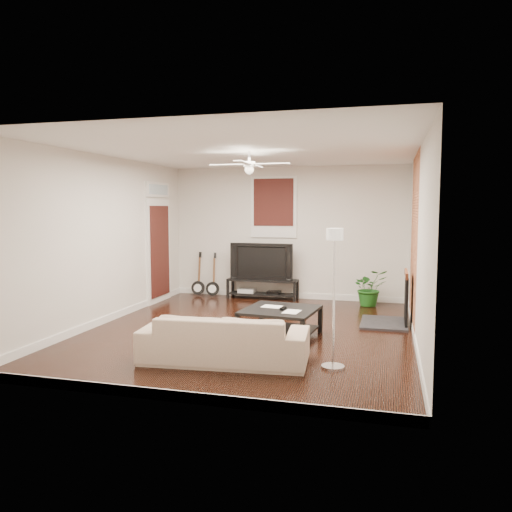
{
  "coord_description": "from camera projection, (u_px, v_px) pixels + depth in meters",
  "views": [
    {
      "loc": [
        2.1,
        -7.47,
        1.94
      ],
      "look_at": [
        0.0,
        0.4,
        1.15
      ],
      "focal_mm": 35.16,
      "sensor_mm": 36.0,
      "label": 1
    }
  ],
  "objects": [
    {
      "name": "room",
      "position": [
        249.0,
        242.0,
        7.78
      ],
      "size": [
        5.01,
        6.01,
        2.81
      ],
      "color": "black",
      "rests_on": "ground"
    },
    {
      "name": "brick_accent",
      "position": [
        414.0,
        241.0,
        8.1
      ],
      "size": [
        0.02,
        2.2,
        2.8
      ],
      "primitive_type": "cube",
      "color": "brown",
      "rests_on": "floor"
    },
    {
      "name": "fireplace",
      "position": [
        394.0,
        297.0,
        8.26
      ],
      "size": [
        0.8,
        1.1,
        0.92
      ],
      "primitive_type": "cube",
      "color": "black",
      "rests_on": "floor"
    },
    {
      "name": "window_back",
      "position": [
        274.0,
        207.0,
        10.66
      ],
      "size": [
        1.0,
        0.06,
        1.3
      ],
      "primitive_type": "cube",
      "color": "#36110E",
      "rests_on": "wall_back"
    },
    {
      "name": "door_left",
      "position": [
        159.0,
        241.0,
        10.25
      ],
      "size": [
        0.08,
        1.0,
        2.5
      ],
      "primitive_type": "cube",
      "color": "white",
      "rests_on": "wall_left"
    },
    {
      "name": "tv_stand",
      "position": [
        263.0,
        289.0,
        10.69
      ],
      "size": [
        1.5,
        0.4,
        0.42
      ],
      "primitive_type": "cube",
      "color": "black",
      "rests_on": "floor"
    },
    {
      "name": "tv",
      "position": [
        263.0,
        261.0,
        10.65
      ],
      "size": [
        1.34,
        0.18,
        0.77
      ],
      "primitive_type": "imported",
      "color": "black",
      "rests_on": "tv_stand"
    },
    {
      "name": "coffee_table",
      "position": [
        280.0,
        323.0,
        7.5
      ],
      "size": [
        1.15,
        1.15,
        0.44
      ],
      "primitive_type": "cube",
      "rotation": [
        0.0,
        0.0,
        -0.11
      ],
      "color": "black",
      "rests_on": "floor"
    },
    {
      "name": "sofa",
      "position": [
        225.0,
        338.0,
        6.3
      ],
      "size": [
        2.15,
        1.0,
        0.61
      ],
      "primitive_type": "imported",
      "rotation": [
        0.0,
        0.0,
        3.23
      ],
      "color": "#C6AB94",
      "rests_on": "floor"
    },
    {
      "name": "floor_lamp",
      "position": [
        334.0,
        299.0,
        5.99
      ],
      "size": [
        0.3,
        0.3,
        1.71
      ],
      "primitive_type": null,
      "rotation": [
        0.0,
        0.0,
        0.09
      ],
      "color": "silver",
      "rests_on": "floor"
    },
    {
      "name": "potted_plant",
      "position": [
        370.0,
        288.0,
        9.87
      ],
      "size": [
        0.83,
        0.78,
        0.73
      ],
      "primitive_type": "imported",
      "rotation": [
        0.0,
        0.0,
        0.4
      ],
      "color": "#1C5D1A",
      "rests_on": "floor"
    },
    {
      "name": "guitar_left",
      "position": [
        198.0,
        274.0,
        11.01
      ],
      "size": [
        0.32,
        0.24,
        0.96
      ],
      "primitive_type": null,
      "rotation": [
        0.0,
        0.0,
        0.11
      ],
      "color": "black",
      "rests_on": "floor"
    },
    {
      "name": "guitar_right",
      "position": [
        212.0,
        275.0,
        10.89
      ],
      "size": [
        0.34,
        0.27,
        0.96
      ],
      "primitive_type": null,
      "rotation": [
        0.0,
        0.0,
        0.22
      ],
      "color": "black",
      "rests_on": "floor"
    },
    {
      "name": "ceiling_fan",
      "position": [
        249.0,
        164.0,
        7.66
      ],
      "size": [
        1.24,
        1.24,
        0.32
      ],
      "primitive_type": null,
      "color": "white",
      "rests_on": "ceiling"
    }
  ]
}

